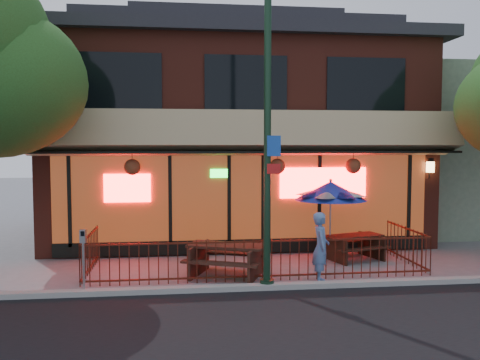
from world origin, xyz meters
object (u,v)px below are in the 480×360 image
Objects in this scene: parking_meter_near at (83,251)px; pedestrian at (321,247)px; street_light at (267,148)px; picnic_table_right at (353,243)px; patio_umbrella at (331,191)px; picnic_table_left at (227,255)px.

pedestrian is at bearing 3.43° from parking_meter_near.
street_light reaches higher than picnic_table_right.
patio_umbrella is at bearing 22.49° from parking_meter_near.
street_light is 4.56m from parking_meter_near.
pedestrian is (-0.91, -2.27, -1.12)m from patio_umbrella.
patio_umbrella is (-0.66, 0.07, 1.49)m from picnic_table_right.
parking_meter_near is at bearing -159.97° from picnic_table_right.
picnic_table_left is 1.18× the size of picnic_table_right.
street_light is 4.69m from picnic_table_right.
street_light is 2.70m from pedestrian.
picnic_table_left is at bearing -154.01° from patio_umbrella.
picnic_table_right is at bearing 40.97° from street_light.
street_light reaches higher than parking_meter_near.
street_light reaches higher than pedestrian.
picnic_table_left is 1.37× the size of pedestrian.
patio_umbrella reaches higher than parking_meter_near.
parking_meter_near is (-6.25, -2.59, -0.99)m from patio_umbrella.
street_light is 3.07× the size of patio_umbrella.
picnic_table_left is (-0.80, 1.10, -2.62)m from street_light.
picnic_table_left is 2.29m from pedestrian.
patio_umbrella reaches higher than picnic_table_left.
parking_meter_near is (-5.33, -0.32, 0.13)m from pedestrian.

